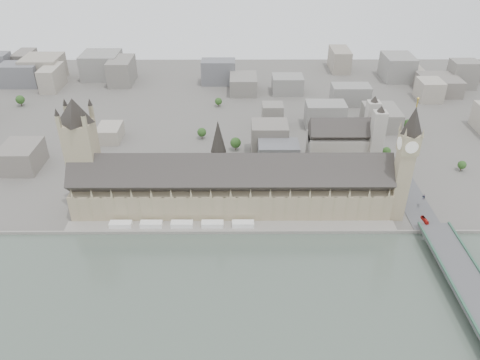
{
  "coord_description": "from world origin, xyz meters",
  "views": [
    {
      "loc": [
        6.33,
        -313.62,
        234.23
      ],
      "look_at": [
        7.62,
        17.0,
        31.41
      ],
      "focal_mm": 35.0,
      "sensor_mm": 36.0,
      "label": 1
    }
  ],
  "objects_px": {
    "elizabeth_tower": "(406,157)",
    "westminster_abbey": "(345,144)",
    "victoria_tower": "(82,150)",
    "red_bus_north": "(425,220)",
    "car_approach": "(424,197)",
    "palace_of_westminster": "(231,187)",
    "westminster_bridge": "(471,294)"
  },
  "relations": [
    {
      "from": "elizabeth_tower",
      "to": "westminster_abbey",
      "type": "bearing_deg",
      "value": 107.29
    },
    {
      "from": "victoria_tower",
      "to": "red_bus_north",
      "type": "height_order",
      "value": "victoria_tower"
    },
    {
      "from": "red_bus_north",
      "to": "car_approach",
      "type": "height_order",
      "value": "red_bus_north"
    },
    {
      "from": "elizabeth_tower",
      "to": "palace_of_westminster",
      "type": "bearing_deg",
      "value": 175.15
    },
    {
      "from": "palace_of_westminster",
      "to": "red_bus_north",
      "type": "height_order",
      "value": "palace_of_westminster"
    },
    {
      "from": "car_approach",
      "to": "westminster_abbey",
      "type": "bearing_deg",
      "value": 148.32
    },
    {
      "from": "westminster_bridge",
      "to": "car_approach",
      "type": "height_order",
      "value": "car_approach"
    },
    {
      "from": "palace_of_westminster",
      "to": "car_approach",
      "type": "distance_m",
      "value": 166.67
    },
    {
      "from": "victoria_tower",
      "to": "elizabeth_tower",
      "type": "bearing_deg",
      "value": -3.96
    },
    {
      "from": "victoria_tower",
      "to": "palace_of_westminster",
      "type": "bearing_deg",
      "value": -2.96
    },
    {
      "from": "palace_of_westminster",
      "to": "red_bus_north",
      "type": "relative_size",
      "value": 27.09
    },
    {
      "from": "elizabeth_tower",
      "to": "victoria_tower",
      "type": "xyz_separation_m",
      "value": [
        -260.0,
        18.0,
        -2.88
      ]
    },
    {
      "from": "red_bus_north",
      "to": "car_approach",
      "type": "distance_m",
      "value": 35.72
    },
    {
      "from": "elizabeth_tower",
      "to": "westminster_abbey",
      "type": "distance_m",
      "value": 96.91
    },
    {
      "from": "westminster_bridge",
      "to": "westminster_abbey",
      "type": "bearing_deg",
      "value": 105.64
    },
    {
      "from": "elizabeth_tower",
      "to": "victoria_tower",
      "type": "relative_size",
      "value": 1.07
    },
    {
      "from": "elizabeth_tower",
      "to": "westminster_bridge",
      "type": "xyz_separation_m",
      "value": [
        24.0,
        -95.5,
        -52.96
      ]
    },
    {
      "from": "westminster_bridge",
      "to": "westminster_abbey",
      "type": "relative_size",
      "value": 4.78
    },
    {
      "from": "westminster_abbey",
      "to": "victoria_tower",
      "type": "bearing_deg",
      "value": -163.5
    },
    {
      "from": "palace_of_westminster",
      "to": "car_approach",
      "type": "relative_size",
      "value": 47.86
    },
    {
      "from": "palace_of_westminster",
      "to": "westminster_abbey",
      "type": "distance_m",
      "value": 134.09
    },
    {
      "from": "westminster_bridge",
      "to": "victoria_tower",
      "type": "bearing_deg",
      "value": 158.22
    },
    {
      "from": "palace_of_westminster",
      "to": "westminster_bridge",
      "type": "relative_size",
      "value": 0.82
    },
    {
      "from": "palace_of_westminster",
      "to": "victoria_tower",
      "type": "bearing_deg",
      "value": 177.04
    },
    {
      "from": "victoria_tower",
      "to": "car_approach",
      "type": "bearing_deg",
      "value": -0.89
    },
    {
      "from": "car_approach",
      "to": "red_bus_north",
      "type": "bearing_deg",
      "value": -86.43
    },
    {
      "from": "palace_of_westminster",
      "to": "red_bus_north",
      "type": "bearing_deg",
      "value": -11.71
    },
    {
      "from": "car_approach",
      "to": "victoria_tower",
      "type": "bearing_deg",
      "value": -159.55
    },
    {
      "from": "palace_of_westminster",
      "to": "car_approach",
      "type": "xyz_separation_m",
      "value": [
        166.25,
        1.81,
        -11.65
      ]
    },
    {
      "from": "westminster_abbey",
      "to": "palace_of_westminster",
      "type": "bearing_deg",
      "value": -145.83
    },
    {
      "from": "car_approach",
      "to": "westminster_bridge",
      "type": "bearing_deg",
      "value": -70.89
    },
    {
      "from": "westminster_bridge",
      "to": "red_bus_north",
      "type": "xyz_separation_m",
      "value": [
        -6.65,
        75.0,
        6.49
      ]
    }
  ]
}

